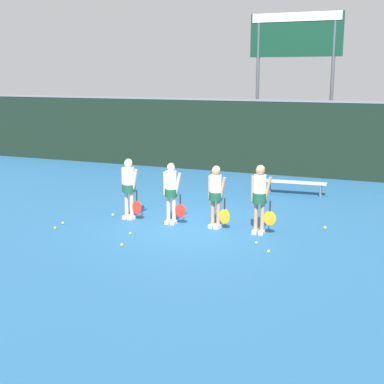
{
  "coord_description": "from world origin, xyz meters",
  "views": [
    {
      "loc": [
        5.04,
        -12.35,
        3.83
      ],
      "look_at": [
        0.05,
        -0.01,
        0.89
      ],
      "focal_mm": 50.0,
      "sensor_mm": 36.0,
      "label": 1
    }
  ],
  "objects_px": {
    "tennis_ball_4": "(256,243)",
    "tennis_ball_7": "(113,215)",
    "tennis_ball_2": "(130,234)",
    "tennis_ball_5": "(325,228)",
    "scoreboard": "(295,48)",
    "bench_courtside": "(295,183)",
    "tennis_ball_1": "(122,245)",
    "player_3": "(260,194)",
    "player_0": "(129,184)",
    "tennis_ball_3": "(55,228)",
    "player_1": "(171,189)",
    "player_2": "(216,192)",
    "tennis_ball_8": "(136,211)",
    "tennis_ball_0": "(269,251)",
    "tennis_ball_6": "(63,223)"
  },
  "relations": [
    {
      "from": "player_3",
      "to": "tennis_ball_7",
      "type": "relative_size",
      "value": 24.63
    },
    {
      "from": "player_0",
      "to": "tennis_ball_6",
      "type": "xyz_separation_m",
      "value": [
        -1.35,
        -1.15,
        -0.93
      ]
    },
    {
      "from": "tennis_ball_5",
      "to": "player_0",
      "type": "bearing_deg",
      "value": -169.14
    },
    {
      "from": "scoreboard",
      "to": "tennis_ball_8",
      "type": "xyz_separation_m",
      "value": [
        -2.57,
        -8.84,
        -4.8
      ]
    },
    {
      "from": "player_2",
      "to": "tennis_ball_6",
      "type": "relative_size",
      "value": 23.71
    },
    {
      "from": "scoreboard",
      "to": "bench_courtside",
      "type": "distance_m",
      "value": 6.75
    },
    {
      "from": "tennis_ball_4",
      "to": "tennis_ball_7",
      "type": "relative_size",
      "value": 0.95
    },
    {
      "from": "bench_courtside",
      "to": "tennis_ball_3",
      "type": "relative_size",
      "value": 30.98
    },
    {
      "from": "bench_courtside",
      "to": "player_0",
      "type": "distance_m",
      "value": 5.86
    },
    {
      "from": "tennis_ball_1",
      "to": "player_3",
      "type": "bearing_deg",
      "value": 39.2
    },
    {
      "from": "player_2",
      "to": "tennis_ball_1",
      "type": "xyz_separation_m",
      "value": [
        -1.48,
        -2.22,
        -0.9
      ]
    },
    {
      "from": "player_1",
      "to": "player_3",
      "type": "bearing_deg",
      "value": -1.08
    },
    {
      "from": "tennis_ball_5",
      "to": "tennis_ball_0",
      "type": "bearing_deg",
      "value": -110.39
    },
    {
      "from": "tennis_ball_1",
      "to": "scoreboard",
      "type": "bearing_deg",
      "value": 83.14
    },
    {
      "from": "tennis_ball_5",
      "to": "player_3",
      "type": "bearing_deg",
      "value": -145.52
    },
    {
      "from": "player_0",
      "to": "player_1",
      "type": "relative_size",
      "value": 1.02
    },
    {
      "from": "tennis_ball_0",
      "to": "tennis_ball_7",
      "type": "bearing_deg",
      "value": 163.12
    },
    {
      "from": "player_3",
      "to": "tennis_ball_7",
      "type": "distance_m",
      "value": 4.29
    },
    {
      "from": "tennis_ball_4",
      "to": "tennis_ball_7",
      "type": "height_order",
      "value": "tennis_ball_7"
    },
    {
      "from": "player_0",
      "to": "player_2",
      "type": "bearing_deg",
      "value": 10.47
    },
    {
      "from": "tennis_ball_2",
      "to": "scoreboard",
      "type": "bearing_deg",
      "value": 81.31
    },
    {
      "from": "tennis_ball_1",
      "to": "tennis_ball_8",
      "type": "height_order",
      "value": "same"
    },
    {
      "from": "player_0",
      "to": "tennis_ball_0",
      "type": "relative_size",
      "value": 23.58
    },
    {
      "from": "scoreboard",
      "to": "player_2",
      "type": "height_order",
      "value": "scoreboard"
    },
    {
      "from": "tennis_ball_4",
      "to": "tennis_ball_6",
      "type": "xyz_separation_m",
      "value": [
        -5.14,
        -0.27,
        0.0
      ]
    },
    {
      "from": "bench_courtside",
      "to": "tennis_ball_4",
      "type": "bearing_deg",
      "value": -91.41
    },
    {
      "from": "player_1",
      "to": "tennis_ball_3",
      "type": "relative_size",
      "value": 24.43
    },
    {
      "from": "player_1",
      "to": "tennis_ball_0",
      "type": "relative_size",
      "value": 23.14
    },
    {
      "from": "tennis_ball_0",
      "to": "tennis_ball_8",
      "type": "height_order",
      "value": "tennis_ball_8"
    },
    {
      "from": "player_0",
      "to": "tennis_ball_1",
      "type": "distance_m",
      "value": 2.56
    },
    {
      "from": "player_1",
      "to": "tennis_ball_0",
      "type": "height_order",
      "value": "player_1"
    },
    {
      "from": "tennis_ball_4",
      "to": "tennis_ball_8",
      "type": "height_order",
      "value": "tennis_ball_8"
    },
    {
      "from": "tennis_ball_1",
      "to": "tennis_ball_5",
      "type": "height_order",
      "value": "same"
    },
    {
      "from": "bench_courtside",
      "to": "tennis_ball_6",
      "type": "height_order",
      "value": "bench_courtside"
    },
    {
      "from": "bench_courtside",
      "to": "tennis_ball_4",
      "type": "height_order",
      "value": "bench_courtside"
    },
    {
      "from": "tennis_ball_2",
      "to": "tennis_ball_7",
      "type": "relative_size",
      "value": 0.97
    },
    {
      "from": "tennis_ball_5",
      "to": "tennis_ball_4",
      "type": "bearing_deg",
      "value": -124.8
    },
    {
      "from": "player_1",
      "to": "player_3",
      "type": "distance_m",
      "value": 2.36
    },
    {
      "from": "tennis_ball_6",
      "to": "tennis_ball_1",
      "type": "bearing_deg",
      "value": -23.73
    },
    {
      "from": "player_1",
      "to": "player_3",
      "type": "relative_size",
      "value": 0.94
    },
    {
      "from": "tennis_ball_0",
      "to": "tennis_ball_2",
      "type": "bearing_deg",
      "value": 179.0
    },
    {
      "from": "tennis_ball_2",
      "to": "tennis_ball_3",
      "type": "height_order",
      "value": "tennis_ball_2"
    },
    {
      "from": "scoreboard",
      "to": "tennis_ball_7",
      "type": "bearing_deg",
      "value": -107.28
    },
    {
      "from": "player_1",
      "to": "tennis_ball_2",
      "type": "height_order",
      "value": "player_1"
    },
    {
      "from": "tennis_ball_1",
      "to": "player_1",
      "type": "bearing_deg",
      "value": 82.78
    },
    {
      "from": "tennis_ball_0",
      "to": "tennis_ball_3",
      "type": "xyz_separation_m",
      "value": [
        -5.46,
        -0.22,
        -0.0
      ]
    },
    {
      "from": "scoreboard",
      "to": "tennis_ball_8",
      "type": "distance_m",
      "value": 10.38
    },
    {
      "from": "tennis_ball_2",
      "to": "tennis_ball_5",
      "type": "relative_size",
      "value": 0.94
    },
    {
      "from": "tennis_ball_6",
      "to": "player_1",
      "type": "bearing_deg",
      "value": 23.46
    },
    {
      "from": "tennis_ball_8",
      "to": "player_2",
      "type": "bearing_deg",
      "value": -14.25
    }
  ]
}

